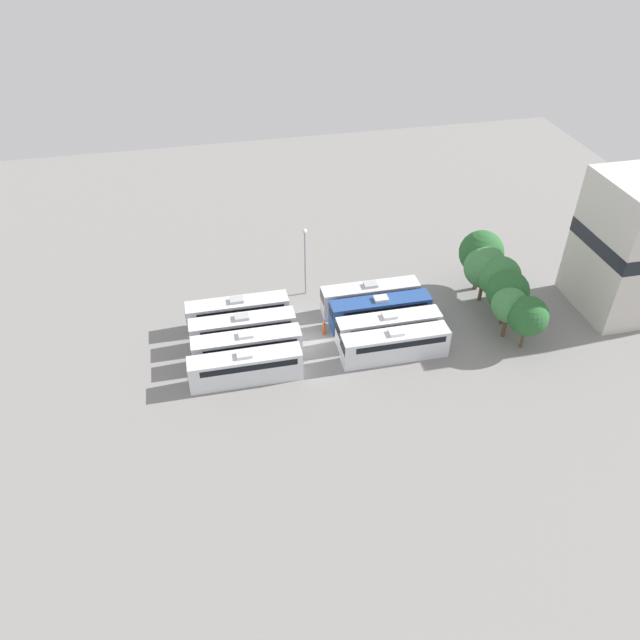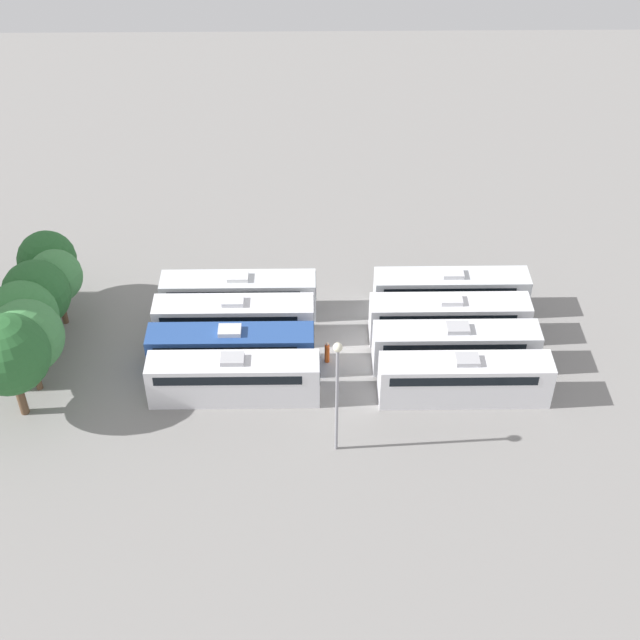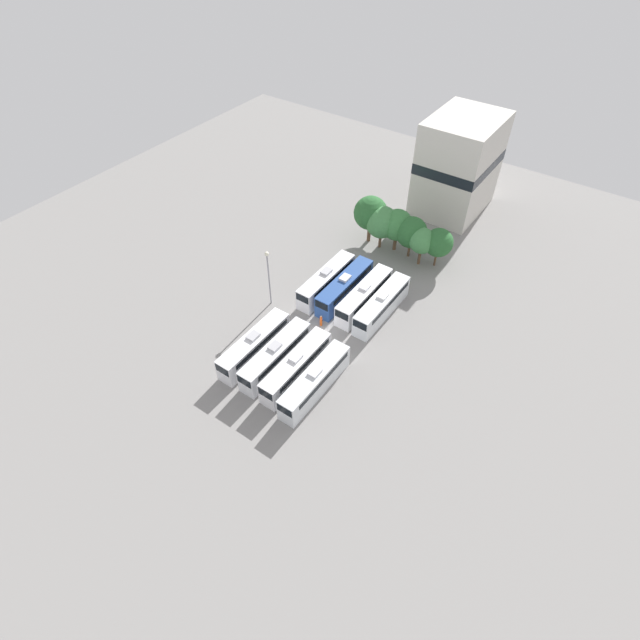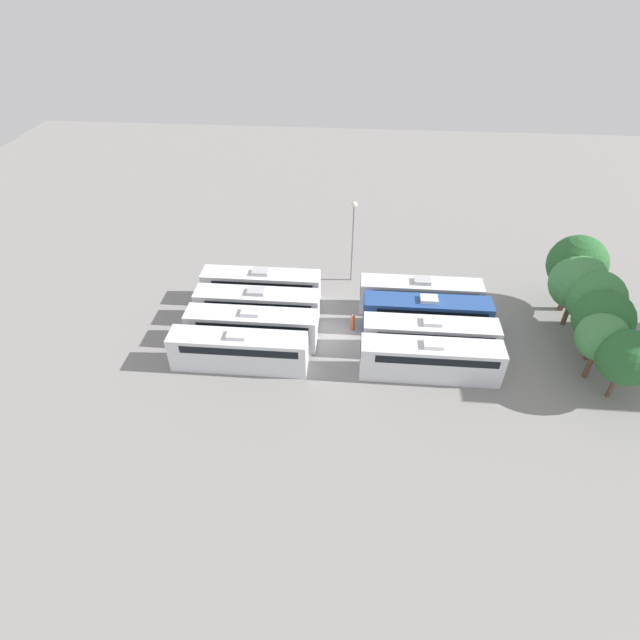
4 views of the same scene
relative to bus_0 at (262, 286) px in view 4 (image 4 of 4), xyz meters
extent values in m
plane|color=gray|center=(4.89, 7.98, -1.85)|extent=(122.83, 122.83, 0.00)
cube|color=white|center=(0.00, -0.04, -0.17)|extent=(2.40, 11.79, 3.38)
cube|color=black|center=(0.00, 0.26, 0.80)|extent=(2.44, 10.02, 0.74)
cube|color=black|center=(0.00, -5.92, 0.78)|extent=(2.11, 0.08, 1.18)
cube|color=#B2B2B7|center=(0.00, -0.04, 1.70)|extent=(1.20, 1.60, 0.35)
cube|color=silver|center=(3.33, 0.17, -0.17)|extent=(2.40, 11.79, 3.38)
cube|color=black|center=(3.33, 0.46, 0.80)|extent=(2.44, 10.02, 0.74)
cube|color=black|center=(3.33, -5.72, 0.78)|extent=(2.11, 0.08, 1.18)
cube|color=#B2B2B7|center=(3.33, 0.17, 1.70)|extent=(1.20, 1.60, 0.35)
cube|color=white|center=(6.53, 0.23, -0.17)|extent=(2.40, 11.79, 3.38)
cube|color=black|center=(6.53, 0.52, 0.80)|extent=(2.44, 10.02, 0.74)
cube|color=black|center=(6.53, -5.66, 0.78)|extent=(2.11, 0.08, 1.18)
cube|color=silver|center=(6.53, 0.23, 1.70)|extent=(1.20, 1.60, 0.35)
cube|color=silver|center=(9.74, -0.31, -0.17)|extent=(2.40, 11.79, 3.38)
cube|color=black|center=(9.74, -0.01, 0.80)|extent=(2.44, 10.02, 0.74)
cube|color=black|center=(9.74, -6.19, 0.78)|extent=(2.11, 0.08, 1.18)
cube|color=silver|center=(9.74, -0.31, 1.70)|extent=(1.20, 1.60, 0.35)
cube|color=silver|center=(0.28, 15.83, -0.17)|extent=(2.40, 11.79, 3.38)
cube|color=black|center=(0.28, 16.13, 0.80)|extent=(2.44, 10.02, 0.74)
cube|color=black|center=(0.28, 9.95, 0.78)|extent=(2.11, 0.08, 1.18)
cube|color=#B2B2B7|center=(0.28, 15.83, 1.70)|extent=(1.20, 1.60, 0.35)
cube|color=#284C93|center=(3.27, 16.20, -0.17)|extent=(2.40, 11.79, 3.38)
cube|color=black|center=(3.27, 16.50, 0.80)|extent=(2.44, 10.02, 0.74)
cube|color=black|center=(3.27, 10.32, 0.78)|extent=(2.11, 0.08, 1.18)
cube|color=silver|center=(3.27, 16.20, 1.70)|extent=(1.20, 1.60, 0.35)
cube|color=white|center=(6.59, 16.19, -0.17)|extent=(2.40, 11.79, 3.38)
cube|color=black|center=(6.59, 16.48, 0.80)|extent=(2.44, 10.02, 0.74)
cube|color=black|center=(6.59, 10.31, 0.78)|extent=(2.11, 0.08, 1.18)
cube|color=silver|center=(6.59, 16.19, 1.70)|extent=(1.20, 1.60, 0.35)
cube|color=silver|center=(9.56, 16.01, -0.17)|extent=(2.40, 11.79, 3.38)
cube|color=black|center=(9.56, 16.30, 0.80)|extent=(2.44, 10.02, 0.74)
cube|color=black|center=(9.56, 10.13, 0.78)|extent=(2.11, 0.08, 1.18)
cube|color=white|center=(9.56, 16.01, 1.70)|extent=(1.20, 1.60, 0.35)
cylinder|color=#CC4C19|center=(3.88, 9.35, -1.08)|extent=(0.36, 0.36, 1.56)
sphere|color=tan|center=(3.88, 9.35, -0.18)|extent=(0.24, 0.24, 0.24)
cylinder|color=gray|center=(-4.64, 8.91, 2.49)|extent=(0.20, 0.20, 8.68)
sphere|color=#EAE5C6|center=(-4.64, 8.91, 7.01)|extent=(0.60, 0.60, 0.60)
cylinder|color=brown|center=(-1.04, 30.18, -0.14)|extent=(0.59, 0.59, 3.43)
sphere|color=#28602D|center=(-1.04, 30.18, 3.49)|extent=(5.46, 5.46, 5.46)
cylinder|color=brown|center=(1.35, 29.72, -0.36)|extent=(0.46, 0.46, 2.98)
sphere|color=#428447|center=(1.35, 29.72, 2.93)|extent=(5.16, 5.16, 5.16)
cylinder|color=brown|center=(3.65, 30.52, -0.37)|extent=(0.54, 0.54, 2.98)
sphere|color=#387A3D|center=(3.65, 30.52, 2.87)|extent=(4.99, 4.99, 4.99)
cylinder|color=brown|center=(6.37, 30.22, -0.43)|extent=(0.38, 0.38, 2.84)
sphere|color=#28602D|center=(6.37, 30.22, 2.71)|extent=(4.93, 4.93, 4.93)
cylinder|color=brown|center=(8.64, 29.39, -0.35)|extent=(0.45, 0.45, 3.01)
sphere|color=#428447|center=(8.64, 29.39, 2.57)|extent=(4.03, 4.03, 4.03)
cylinder|color=brown|center=(10.86, 30.50, -0.46)|extent=(0.34, 0.34, 2.78)
sphere|color=#28602D|center=(10.86, 30.50, 2.48)|extent=(4.44, 4.44, 4.44)
camera|label=1|loc=(58.68, -3.08, 43.26)|focal=35.00mm
camera|label=2|loc=(-44.34, 10.51, 42.00)|focal=50.00mm
camera|label=3|loc=(31.69, -30.47, 47.41)|focal=28.00mm
camera|label=4|loc=(40.95, 9.25, 28.55)|focal=28.00mm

